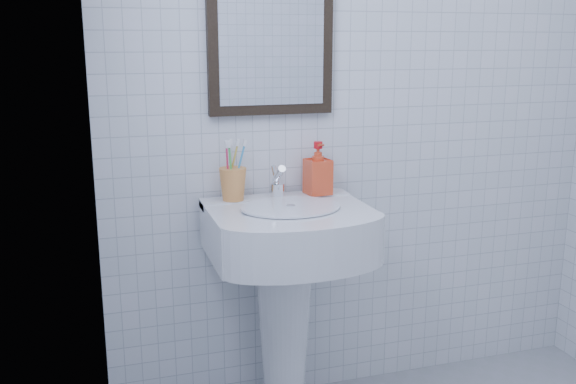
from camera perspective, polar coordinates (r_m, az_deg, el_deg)
name	(u,v)px	position (r m, az deg, el deg)	size (l,w,h in m)	color
wall_back	(364,108)	(2.72, 6.77, 7.41)	(2.20, 0.02, 2.50)	silver
wall_left	(97,186)	(1.30, -16.59, 0.50)	(0.02, 2.40, 2.50)	silver
washbasin	(286,278)	(2.53, -0.19, -7.61)	(0.60, 0.44, 0.93)	white
faucet	(278,184)	(2.53, -0.93, 0.72)	(0.06, 0.12, 0.14)	silver
toothbrush_cup	(233,184)	(2.50, -4.91, 0.70)	(0.11, 0.11, 0.13)	#E38D42
soap_dispenser	(318,168)	(2.58, 2.67, 2.11)	(0.09, 0.10, 0.21)	red
wall_mirror	(271,34)	(2.55, -1.53, 13.86)	(0.50, 0.04, 0.62)	black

